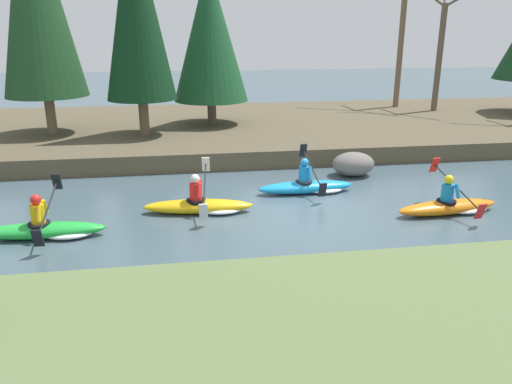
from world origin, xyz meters
The scene contains 12 objects.
ground_plane centered at (0.00, 0.00, 0.00)m, with size 90.00×90.00×0.00m, color #425660.
riverbank_near centered at (0.00, -6.10, 0.32)m, with size 44.00×5.08×0.64m.
riverbank_far centered at (0.00, 9.78, 0.30)m, with size 44.00×11.12×0.60m.
conifer_tree_centre centered at (-4.34, 7.65, 5.17)m, with size 2.52×2.52×7.83m.
conifer_tree_mid_right centered at (-1.68, 9.50, 4.22)m, with size 3.02×3.02×6.28m.
bare_tree_mid_upstream centered at (7.96, 12.94, 4.00)m, with size 3.95×3.91×7.21m.
bare_tree_mid_downstream centered at (9.25, 11.43, 3.68)m, with size 3.60×3.55×6.53m.
kayaker_lead centered at (3.54, -0.47, 0.20)m, with size 2.79×2.07×1.20m.
kayaker_middle centered at (0.46, 1.67, 0.20)m, with size 2.78×2.07×1.20m.
kayaker_trailing centered at (-2.59, 0.53, 0.20)m, with size 2.79×2.07×1.20m.
kayaker_far_back centered at (-6.05, -0.50, 0.20)m, with size 2.78×2.06×1.20m.
boulder_midstream centered at (2.25, 3.13, 0.37)m, with size 1.32×1.03×0.74m.
Camera 1 is at (-3.11, -11.27, 4.40)m, focal length 35.00 mm.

